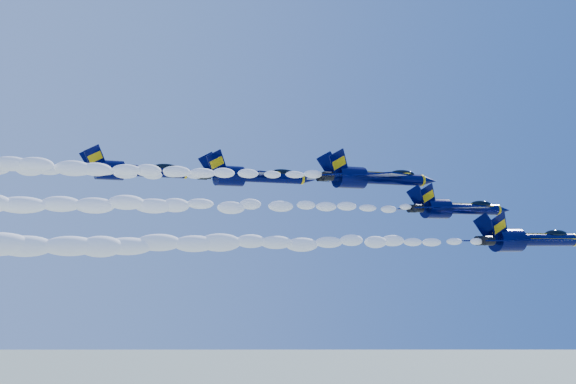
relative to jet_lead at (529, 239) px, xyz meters
name	(u,v)px	position (x,y,z in m)	size (l,w,h in m)	color
jet_lead	(529,239)	(0.00, 0.00, 0.00)	(17.21, 14.12, 6.40)	#000333
smoke_trail_jet_lead	(257,243)	(-35.09, 0.00, -0.46)	(55.48, 2.19, 1.97)	white
jet_second	(456,208)	(-5.91, 5.78, 3.74)	(15.34, 12.58, 5.70)	#000333
smoke_trail_jet_second	(185,205)	(-40.21, 5.78, 3.30)	(55.48, 1.95, 1.76)	white
jet_third	(373,178)	(-14.81, 10.27, 7.44)	(16.95, 13.91, 6.30)	#000333
smoke_trail_jet_third	(77,167)	(-49.80, 10.27, 6.98)	(55.48, 2.16, 1.94)	white
jet_fourth	(253,176)	(-25.74, 21.23, 8.05)	(16.52, 13.55, 6.14)	#000333
jet_fifth	(134,170)	(-38.32, 31.08, 9.07)	(16.51, 13.54, 6.13)	#000333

